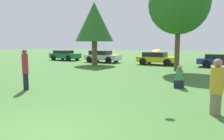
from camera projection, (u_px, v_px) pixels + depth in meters
ground_plane at (37, 138)px, 4.98m from camera, size 120.00×120.00×0.00m
person_thrower at (25, 69)px, 10.04m from camera, size 0.28×0.28×1.89m
person_catcher at (216, 87)px, 6.49m from camera, size 0.38×0.38×1.72m
frisbee at (156, 51)px, 7.41m from camera, size 0.29×0.29×0.08m
bystander_sitting at (179, 79)px, 10.51m from camera, size 0.44×0.37×1.10m
tree_0 at (94, 22)px, 21.23m from camera, size 3.82×3.82×6.19m
tree_1 at (179, 4)px, 16.21m from camera, size 4.55×4.55×7.39m
parked_car_green at (65, 55)px, 27.58m from camera, size 3.96×2.01×1.26m
parked_car_white at (102, 56)px, 24.71m from camera, size 4.15×2.04×1.33m
parked_car_yellow at (157, 58)px, 21.85m from camera, size 4.01×2.17×1.28m
parked_car_blue at (224, 60)px, 19.16m from camera, size 4.54×2.05×1.20m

